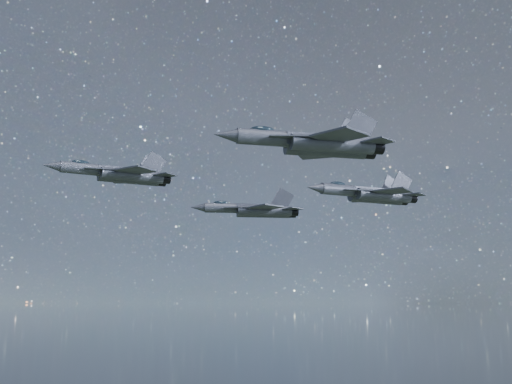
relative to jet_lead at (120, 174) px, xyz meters
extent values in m
cylinder|color=#373945|center=(-3.85, -1.36, 0.22)|extent=(7.27, 3.82, 1.51)
cone|color=#373945|center=(-8.23, -2.92, 0.22)|extent=(2.65, 2.06, 1.36)
ellipsoid|color=#19252E|center=(-4.94, -1.75, 0.94)|extent=(2.52, 1.73, 0.75)
cube|color=#373945|center=(0.91, 0.32, 0.17)|extent=(7.98, 4.03, 1.26)
cylinder|color=#373945|center=(1.60, -0.46, -0.27)|extent=(8.18, 4.15, 1.51)
cylinder|color=#373945|center=(0.95, 1.37, -0.27)|extent=(8.18, 4.15, 1.51)
cylinder|color=black|center=(5.80, 1.03, -0.27)|extent=(1.65, 1.74, 1.40)
cylinder|color=black|center=(5.15, 2.86, -0.27)|extent=(1.65, 1.74, 1.40)
cube|color=#373945|center=(-1.76, -2.01, 0.10)|extent=(5.15, 1.80, 0.12)
cube|color=#373945|center=(-2.64, 0.45, 0.10)|extent=(4.89, 3.48, 0.12)
cube|color=#373945|center=(2.19, -2.72, -0.07)|extent=(5.56, 5.48, 0.19)
cube|color=#373945|center=(-0.01, 3.49, -0.07)|extent=(4.50, 4.87, 0.19)
cube|color=#373945|center=(5.86, -0.29, -0.07)|extent=(3.29, 3.27, 0.15)
cube|color=#373945|center=(4.37, 3.91, -0.07)|extent=(2.63, 2.79, 0.15)
cube|color=#373945|center=(4.33, 0.25, 1.57)|extent=(3.31, 1.01, 3.45)
cube|color=#373945|center=(3.52, 2.53, 1.57)|extent=(3.14, 1.52, 3.45)
cylinder|color=#373945|center=(15.79, 19.59, -1.16)|extent=(7.87, 1.68, 1.66)
cone|color=#373945|center=(10.68, 19.58, -1.16)|extent=(2.55, 1.49, 1.49)
ellipsoid|color=#19252E|center=(14.51, 19.59, -0.37)|extent=(2.53, 1.12, 0.82)
cube|color=#373945|center=(21.31, 19.61, -1.22)|extent=(8.72, 1.62, 1.38)
cylinder|color=#373945|center=(21.74, 18.55, -1.69)|extent=(8.93, 1.68, 1.66)
cylinder|color=#373945|center=(21.73, 20.67, -1.69)|extent=(8.93, 1.68, 1.66)
cylinder|color=black|center=(26.63, 18.56, -1.69)|extent=(1.39, 1.53, 1.53)
cylinder|color=black|center=(26.62, 20.69, -1.69)|extent=(1.39, 1.53, 1.53)
cube|color=#373945|center=(17.70, 18.16, -1.29)|extent=(5.65, 2.19, 0.13)
cube|color=#373945|center=(17.69, 21.03, -1.29)|extent=(5.65, 2.22, 0.13)
cube|color=#373945|center=(21.53, 15.99, -1.48)|extent=(5.85, 6.02, 0.21)
cube|color=#373945|center=(21.52, 23.22, -1.48)|extent=(5.84, 6.01, 0.21)
cube|color=#373945|center=(26.21, 17.18, -1.48)|extent=(3.45, 3.53, 0.16)
cube|color=#373945|center=(26.20, 22.07, -1.48)|extent=(3.44, 3.52, 0.16)
cube|color=#373945|center=(24.82, 18.29, 0.33)|extent=(3.69, 0.47, 3.78)
cube|color=#373945|center=(24.82, 20.95, 0.33)|extent=(3.69, 0.48, 3.78)
cylinder|color=#373945|center=(17.28, -21.20, -0.47)|extent=(7.82, 2.51, 1.62)
cone|color=#373945|center=(12.33, -21.78, -0.47)|extent=(2.65, 1.74, 1.45)
ellipsoid|color=#19252E|center=(16.04, -21.34, 0.31)|extent=(2.58, 1.37, 0.80)
cube|color=#373945|center=(22.64, -20.56, -0.52)|extent=(8.64, 2.55, 1.35)
cylinder|color=#373945|center=(23.17, -21.54, -0.99)|extent=(8.85, 2.63, 1.62)
cylinder|color=#373945|center=(22.93, -19.48, -0.99)|extent=(8.85, 2.63, 1.62)
cylinder|color=black|center=(27.91, -20.98, -0.99)|extent=(1.52, 1.64, 1.49)
cylinder|color=black|center=(27.67, -18.92, -0.99)|extent=(1.52, 1.64, 1.49)
cube|color=#373945|center=(19.30, -22.37, -0.59)|extent=(5.47, 1.54, 0.12)
cube|color=#373945|center=(18.97, -19.58, -0.59)|extent=(5.49, 2.73, 0.12)
cube|color=#373945|center=(23.26, -24.04, -0.78)|extent=(5.87, 5.95, 0.21)
cube|color=#373945|center=(22.43, -17.03, -0.78)|extent=(5.47, 5.72, 0.21)
cube|color=#373945|center=(27.66, -22.37, -0.78)|extent=(3.47, 3.51, 0.16)
cube|color=#373945|center=(27.10, -17.63, -0.78)|extent=(3.22, 3.33, 0.16)
cube|color=#373945|center=(26.19, -21.45, 0.98)|extent=(3.62, 0.57, 3.69)
cube|color=#373945|center=(25.89, -18.87, 0.98)|extent=(3.57, 0.88, 3.69)
cylinder|color=#373945|center=(29.90, -1.76, -1.86)|extent=(7.41, 3.53, 1.53)
cone|color=#373945|center=(25.38, -3.10, -1.86)|extent=(2.65, 1.99, 1.38)
ellipsoid|color=#19252E|center=(28.77, -2.10, -1.12)|extent=(2.54, 1.65, 0.76)
cube|color=#373945|center=(34.80, -0.32, -1.90)|extent=(8.15, 3.69, 1.28)
cylinder|color=#373945|center=(35.46, -1.15, -2.35)|extent=(8.35, 3.81, 1.53)
cylinder|color=#373945|center=(34.90, 0.74, -2.35)|extent=(8.35, 3.81, 1.53)
cylinder|color=black|center=(39.79, 0.13, -2.35)|extent=(1.63, 1.72, 1.42)
cylinder|color=black|center=(39.24, 2.01, -2.35)|extent=(1.63, 1.72, 1.42)
cube|color=#373945|center=(31.97, -2.54, -1.97)|extent=(5.19, 1.56, 0.12)
cube|color=#373945|center=(31.22, 0.01, -1.97)|extent=(5.03, 3.31, 0.12)
cube|color=#373945|center=(35.94, -3.47, -2.15)|extent=(5.64, 5.60, 0.20)
cube|color=#373945|center=(34.05, 2.94, -2.15)|extent=(4.73, 5.07, 0.20)
cube|color=#373945|center=(39.78, -1.21, -2.15)|extent=(3.34, 3.33, 0.15)
cube|color=#373945|center=(38.50, 3.13, -2.15)|extent=(2.77, 2.92, 0.15)
cube|color=#373945|center=(38.26, -0.58, -0.48)|extent=(3.38, 0.85, 3.50)
cube|color=#373945|center=(37.57, 1.78, -0.48)|extent=(3.24, 1.38, 3.50)
camera|label=1|loc=(8.42, -78.64, -16.81)|focal=42.00mm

